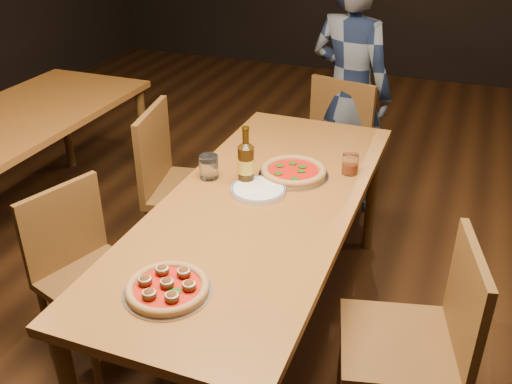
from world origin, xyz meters
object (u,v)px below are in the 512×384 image
(chair_main_e, at_px, (400,343))
(water_glass, at_px, (209,167))
(plate_stack, at_px, (258,190))
(table_main, at_px, (260,215))
(table_left, at_px, (2,135))
(pizza_meatball, at_px, (167,287))
(diner, at_px, (350,92))
(pizza_margherita, at_px, (294,172))
(amber_glass, at_px, (350,164))
(chair_end, at_px, (324,154))
(chair_main_nw, at_px, (96,279))
(beer_bottle, at_px, (246,164))
(chair_main_sw, at_px, (194,189))

(chair_main_e, relative_size, water_glass, 8.43)
(plate_stack, distance_m, water_glass, 0.27)
(table_main, height_order, table_left, same)
(plate_stack, bearing_deg, pizza_meatball, -92.77)
(diner, bearing_deg, pizza_margherita, 110.61)
(table_left, height_order, amber_glass, amber_glass)
(table_main, height_order, chair_end, chair_end)
(chair_main_nw, bearing_deg, pizza_meatball, -101.28)
(table_main, relative_size, beer_bottle, 7.44)
(chair_end, xyz_separation_m, diner, (0.07, 0.28, 0.33))
(amber_glass, bearing_deg, pizza_meatball, -108.77)
(chair_end, bearing_deg, table_left, -139.36)
(table_left, xyz_separation_m, chair_main_e, (2.38, -0.64, -0.21))
(water_glass, height_order, amber_glass, water_glass)
(table_left, relative_size, plate_stack, 8.28)
(chair_main_nw, height_order, chair_main_sw, chair_main_sw)
(table_main, relative_size, chair_main_sw, 2.05)
(table_main, height_order, water_glass, water_glass)
(chair_main_e, height_order, chair_end, same)
(chair_main_nw, distance_m, beer_bottle, 0.83)
(table_left, bearing_deg, chair_main_nw, -32.42)
(chair_main_nw, bearing_deg, table_main, -40.62)
(pizza_margherita, xyz_separation_m, amber_glass, (0.24, 0.12, 0.03))
(chair_end, relative_size, water_glass, 8.42)
(chair_end, distance_m, amber_glass, 0.89)
(diner, bearing_deg, chair_end, 96.24)
(pizza_meatball, xyz_separation_m, pizza_margherita, (0.13, 0.97, 0.00))
(pizza_meatball, distance_m, amber_glass, 1.15)
(pizza_meatball, relative_size, beer_bottle, 1.11)
(table_left, height_order, chair_main_nw, chair_main_nw)
(chair_main_sw, xyz_separation_m, chair_end, (0.54, 0.74, -0.02))
(pizza_margherita, relative_size, amber_glass, 3.42)
(amber_glass, bearing_deg, table_left, -177.12)
(chair_main_e, distance_m, diner, 1.91)
(table_main, xyz_separation_m, chair_main_sw, (-0.55, 0.43, -0.19))
(pizza_margherita, relative_size, plate_stack, 1.36)
(table_main, height_order, pizza_meatball, pizza_meatball)
(chair_main_sw, distance_m, chair_main_e, 1.44)
(pizza_margherita, height_order, water_glass, water_glass)
(table_left, distance_m, chair_main_nw, 1.30)
(beer_bottle, bearing_deg, chair_main_e, -30.41)
(chair_main_sw, xyz_separation_m, amber_glass, (0.85, -0.03, 0.31))
(pizza_margherita, xyz_separation_m, beer_bottle, (-0.18, -0.15, 0.08))
(table_main, height_order, diner, diner)
(chair_main_nw, distance_m, water_glass, 0.71)
(pizza_meatball, relative_size, plate_stack, 1.24)
(water_glass, bearing_deg, chair_main_e, -25.16)
(amber_glass, bearing_deg, chair_end, 112.09)
(pizza_margherita, height_order, diner, diner)
(water_glass, relative_size, amber_glass, 1.15)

